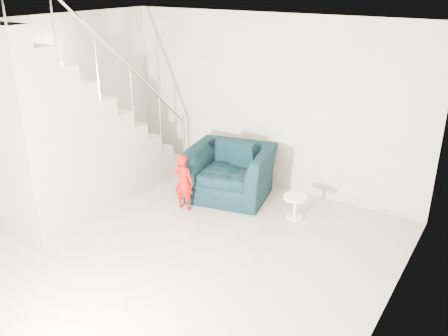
# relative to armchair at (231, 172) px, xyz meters

# --- Properties ---
(floor) EXTENTS (5.50, 5.50, 0.00)m
(floor) POSITION_rel_armchair_xyz_m (0.27, -2.05, -0.39)
(floor) COLOR tan
(floor) RESTS_ON ground
(ceiling) EXTENTS (5.50, 5.50, 0.00)m
(ceiling) POSITION_rel_armchair_xyz_m (0.27, -2.05, 2.31)
(ceiling) COLOR silver
(ceiling) RESTS_ON back_wall
(back_wall) EXTENTS (5.00, 0.00, 5.00)m
(back_wall) POSITION_rel_armchair_xyz_m (0.27, 0.70, 0.96)
(back_wall) COLOR #AAA08A
(back_wall) RESTS_ON floor
(left_wall) EXTENTS (0.00, 5.50, 5.50)m
(left_wall) POSITION_rel_armchair_xyz_m (-2.23, -2.05, 0.96)
(left_wall) COLOR #AAA08A
(left_wall) RESTS_ON floor
(right_wall) EXTENTS (0.00, 5.50, 5.50)m
(right_wall) POSITION_rel_armchair_xyz_m (2.77, -2.05, 0.96)
(right_wall) COLOR #AAA08A
(right_wall) RESTS_ON floor
(armchair) EXTENTS (1.41, 1.30, 0.79)m
(armchair) POSITION_rel_armchair_xyz_m (0.00, 0.00, 0.00)
(armchair) COLOR black
(armchair) RESTS_ON floor
(toddler) EXTENTS (0.32, 0.21, 0.84)m
(toddler) POSITION_rel_armchair_xyz_m (-0.34, -0.74, 0.03)
(toddler) COLOR #9E1005
(toddler) RESTS_ON floor
(side_table) EXTENTS (0.34, 0.34, 0.34)m
(side_table) POSITION_rel_armchair_xyz_m (1.15, -0.13, -0.16)
(side_table) COLOR white
(side_table) RESTS_ON floor
(staircase) EXTENTS (1.02, 3.03, 3.62)m
(staircase) POSITION_rel_armchair_xyz_m (-1.72, -1.50, 0.55)
(staircase) COLOR #ADA089
(staircase) RESTS_ON floor
(cushion) EXTENTS (0.45, 0.21, 0.45)m
(cushion) POSITION_rel_armchair_xyz_m (0.08, 0.21, 0.24)
(cushion) COLOR black
(cushion) RESTS_ON armchair
(throw) EXTENTS (0.05, 0.48, 0.53)m
(throw) POSITION_rel_armchair_xyz_m (-0.49, 0.07, 0.10)
(throw) COLOR black
(throw) RESTS_ON armchair
(phone) EXTENTS (0.03, 0.05, 0.10)m
(phone) POSITION_rel_armchair_xyz_m (-0.22, -0.79, 0.34)
(phone) COLOR black
(phone) RESTS_ON toddler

